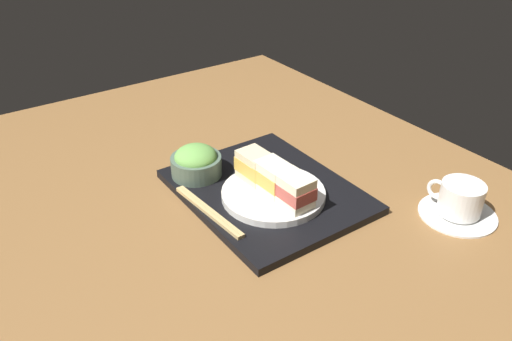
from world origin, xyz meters
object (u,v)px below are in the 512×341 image
Objects in this scene: sandwich_plate at (273,194)px; sandwich_near at (255,166)px; chopsticks_pair at (208,211)px; salad_bowl at (196,162)px; coffee_cup at (460,202)px; sandwich_middle at (274,178)px; sandwich_far at (294,191)px.

sandwich_near is (-5.61, -0.35, 3.56)cm from sandwich_plate.
salad_bowl is at bearing 159.51° from chopsticks_pair.
coffee_cup is (25.08, 38.78, 0.95)cm from chopsticks_pair.
sandwich_plate is at bearing -165.96° from sandwich_middle.
chopsticks_pair is at bearing -122.89° from coffee_cup.
sandwich_middle reaches higher than salad_bowl.
sandwich_far reaches higher than sandwich_near.
sandwich_far is 0.70× the size of salad_bowl.
sandwich_far is at bearing 21.33° from salad_bowl.
sandwich_middle reaches higher than sandwich_plate.
coffee_cup is at bearing 49.20° from sandwich_middle.
sandwich_plate is 2.81× the size of sandwich_middle.
sandwich_middle and sandwich_far have the same top height.
sandwich_middle is at bearing 26.95° from salad_bowl.
sandwich_middle reaches higher than sandwich_near.
sandwich_near is 13.35cm from chopsticks_pair.
sandwich_plate is 1.39× the size of coffee_cup.
sandwich_plate is at bearing 3.60° from sandwich_near.
sandwich_plate is 2.75× the size of sandwich_far.
sandwich_near is at bearing -136.78° from coffee_cup.
salad_bowl is at bearing -138.26° from coffee_cup.
salad_bowl is (-9.98, -7.57, -1.31)cm from sandwich_near.
chopsticks_pair is (2.98, -12.41, -3.89)cm from sandwich_near.
coffee_cup is at bearing 49.20° from sandwich_plate.
sandwich_middle is at bearing 78.36° from chopsticks_pair.
sandwich_far is at bearing 3.60° from sandwich_middle.
chopsticks_pair is at bearing -76.51° from sandwich_near.
sandwich_near is 5.62cm from sandwich_middle.
coffee_cup is at bearing 43.22° from sandwich_near.
sandwich_plate is 34.36cm from coffee_cup.
sandwich_middle is (0.00, 0.00, 3.68)cm from sandwich_plate.
sandwich_middle is 0.36× the size of chopsticks_pair.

